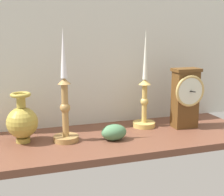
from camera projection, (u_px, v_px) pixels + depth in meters
ground_plane at (117, 139)px, 113.51cm from camera, size 100.00×36.00×2.40cm
back_wall at (102, 42)px, 123.62cm from camera, size 120.00×2.00×65.00cm
mantel_clock at (186, 97)px, 121.03cm from camera, size 11.96×8.73×22.94cm
candlestick_tall_left at (65, 106)px, 105.78cm from camera, size 8.61×8.61×37.87cm
candlestick_tall_center at (144, 99)px, 122.22cm from camera, size 8.78×8.78×37.72cm
brass_vase_bulbous at (22, 121)px, 105.71cm from camera, size 10.47×10.47×16.91cm
ivy_sprig at (114, 132)px, 108.74cm from camera, size 8.81×6.17×5.52cm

